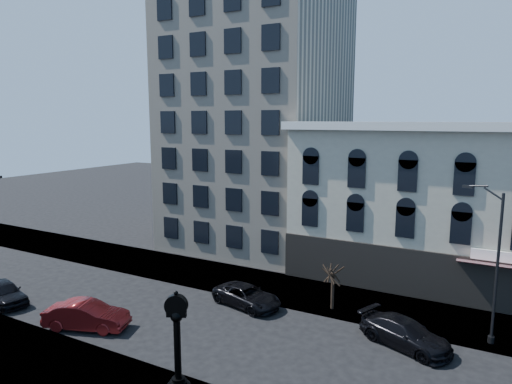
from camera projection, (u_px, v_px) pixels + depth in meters
The scene contains 11 objects.
ground at pixel (197, 325), 28.34m from camera, with size 160.00×160.00×0.00m, color black.
sidewalk_far at pixel (258, 284), 35.26m from camera, with size 160.00×6.00×0.12m, color gray.
cream_tower at pixel (256, 50), 44.54m from camera, with size 15.90×15.40×42.50m.
victorian_row at pixel (442, 206), 35.47m from camera, with size 22.60×11.19×12.50m.
street_clock at pixel (177, 346), 20.96m from camera, with size 1.11×1.11×4.91m.
street_lamp_far at pixel (488, 223), 25.26m from camera, with size 2.30×0.92×9.12m.
bare_tree_far at pixel (333, 266), 30.11m from camera, with size 2.32×2.32×3.98m.
car_near_a at pixel (4, 292), 31.60m from camera, with size 1.89×4.70×1.60m, color black.
car_near_b at pixel (87, 315), 27.81m from camera, with size 1.78×5.09×1.68m, color maroon.
car_far_a at pixel (247, 296), 31.19m from camera, with size 2.34×5.07×1.41m, color black.
car_far_b at pixel (405, 333), 25.62m from camera, with size 2.17×5.35×1.55m, color black.
Camera 1 is at (16.02, -21.63, 12.68)m, focal length 32.00 mm.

